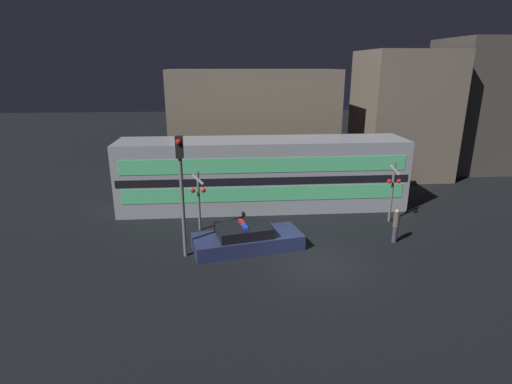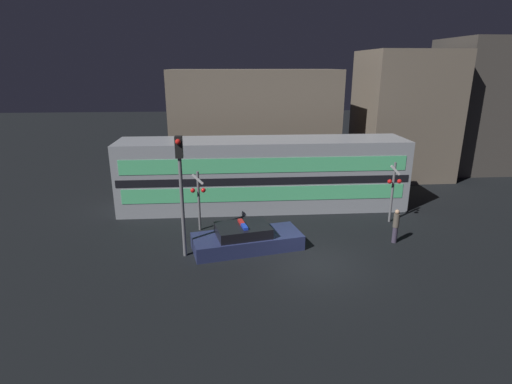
# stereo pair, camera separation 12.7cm
# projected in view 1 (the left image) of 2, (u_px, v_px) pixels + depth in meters

# --- Properties ---
(ground_plane) EXTENTS (120.00, 120.00, 0.00)m
(ground_plane) POSITION_uv_depth(u_px,v_px,m) (316.00, 264.00, 16.98)
(ground_plane) COLOR black
(train) EXTENTS (16.43, 3.07, 4.05)m
(train) POSITION_uv_depth(u_px,v_px,m) (263.00, 174.00, 23.24)
(train) COLOR #999EA5
(train) RESTS_ON ground_plane
(police_car) EXTENTS (5.24, 2.93, 1.26)m
(police_car) POSITION_uv_depth(u_px,v_px,m) (247.00, 239.00, 18.28)
(police_car) COLOR navy
(police_car) RESTS_ON ground_plane
(pedestrian) EXTENTS (0.28, 0.28, 1.66)m
(pedestrian) POSITION_uv_depth(u_px,v_px,m) (396.00, 225.00, 18.83)
(pedestrian) COLOR #3F384C
(pedestrian) RESTS_ON ground_plane
(crossing_signal_near) EXTENTS (0.76, 0.32, 3.28)m
(crossing_signal_near) POSITION_uv_depth(u_px,v_px,m) (393.00, 188.00, 21.01)
(crossing_signal_near) COLOR slate
(crossing_signal_near) RESTS_ON ground_plane
(crossing_signal_far) EXTENTS (0.76, 0.32, 3.10)m
(crossing_signal_far) POSITION_uv_depth(u_px,v_px,m) (199.00, 197.00, 19.90)
(crossing_signal_far) COLOR slate
(crossing_signal_far) RESTS_ON ground_plane
(traffic_light_corner) EXTENTS (0.30, 0.46, 5.34)m
(traffic_light_corner) POSITION_uv_depth(u_px,v_px,m) (181.00, 181.00, 16.65)
(traffic_light_corner) COLOR slate
(traffic_light_corner) RESTS_ON ground_plane
(building_left) EXTENTS (11.72, 4.41, 7.81)m
(building_left) POSITION_uv_depth(u_px,v_px,m) (253.00, 126.00, 28.76)
(building_left) COLOR #726656
(building_left) RESTS_ON ground_plane
(building_center) EXTENTS (6.23, 6.03, 9.11)m
(building_center) POSITION_uv_depth(u_px,v_px,m) (402.00, 115.00, 29.80)
(building_center) COLOR #726656
(building_center) RESTS_ON ground_plane
(building_right) EXTENTS (7.58, 6.31, 10.06)m
(building_right) POSITION_uv_depth(u_px,v_px,m) (488.00, 105.00, 31.79)
(building_right) COLOR #47423D
(building_right) RESTS_ON ground_plane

